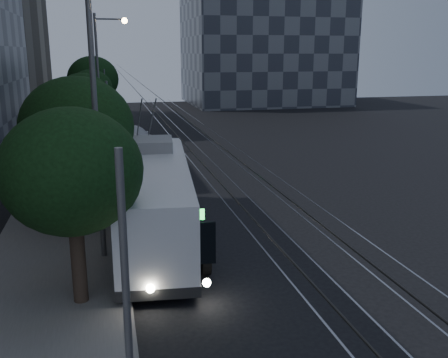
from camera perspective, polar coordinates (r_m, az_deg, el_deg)
name	(u,v)px	position (r m, az deg, el deg)	size (l,w,h in m)	color
ground	(251,243)	(20.40, 3.13, -7.31)	(120.00, 120.00, 0.00)	black
sidewalk	(79,154)	(38.93, -16.20, 2.72)	(5.00, 90.00, 0.15)	slate
tram_rails	(210,149)	(39.70, -1.63, 3.41)	(4.52, 90.00, 0.02)	#9999A1
overhead_wires	(111,108)	(38.38, -12.76, 7.91)	(2.23, 90.00, 6.00)	black
building_distant_right	(263,21)	(76.97, 4.53, 17.60)	(22.00, 18.00, 24.00)	#323640
trolleybus	(156,198)	(20.65, -7.75, -2.17)	(3.80, 12.42, 5.63)	silver
pickup_silver	(137,176)	(28.06, -9.88, 0.36)	(2.82, 6.12, 1.70)	#ADB0B5
car_white_a	(145,148)	(36.57, -9.03, 3.53)	(1.86, 4.63, 1.58)	silver
car_white_b	(134,135)	(42.48, -10.24, 4.92)	(2.10, 5.16, 1.50)	silver
car_white_c	(122,134)	(44.17, -11.60, 5.08)	(1.39, 3.98, 1.31)	silver
car_white_d	(117,121)	(52.20, -12.11, 6.44)	(1.55, 3.86, 1.32)	white
tree_0	(72,172)	(14.90, -17.03, 0.75)	(4.10, 4.10, 6.05)	#32261B
tree_1	(77,128)	(22.92, -16.44, 5.64)	(4.97, 4.97, 6.53)	#32261B
tree_2	(81,123)	(26.42, -16.08, 6.17)	(4.23, 4.23, 5.94)	#32261B
tree_3	(83,98)	(38.86, -15.81, 8.94)	(3.97, 3.97, 6.05)	#32261B
tree_4	(91,89)	(48.28, -14.93, 9.94)	(3.85, 3.85, 5.99)	#32261B
tree_5	(93,79)	(57.27, -14.75, 10.97)	(5.51, 5.51, 7.12)	#32261B
streetlamp_near	(106,91)	(17.96, -13.30, 9.77)	(2.49, 0.44, 10.34)	slate
streetlamp_far	(103,70)	(39.67, -13.62, 12.00)	(2.48, 0.44, 10.30)	slate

